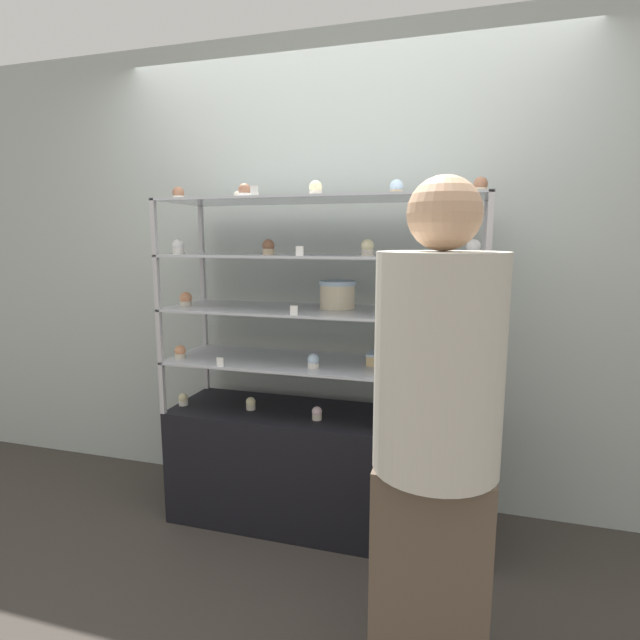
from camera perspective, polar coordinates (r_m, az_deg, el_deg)
ground_plane at (r=2.88m, az=0.00°, el=-22.03°), size 20.00×20.00×0.00m
back_wall at (r=2.84m, az=2.18°, el=5.29°), size 8.00×0.05×2.60m
display_base at (r=2.73m, az=0.00°, el=-16.59°), size 1.57×0.48×0.61m
display_riser_lower at (r=2.54m, az=0.00°, el=-5.15°), size 1.57×0.48×0.27m
display_riser_middle at (r=2.49m, az=0.00°, el=0.90°), size 1.57×0.48×0.27m
display_riser_upper at (r=2.46m, az=0.00°, el=7.15°), size 1.57×0.48×0.27m
display_riser_top at (r=2.47m, az=0.00°, el=13.44°), size 1.57×0.48×0.27m
layer_cake_centerpiece at (r=2.52m, az=2.00°, el=2.94°), size 0.18×0.18×0.14m
sheet_cake_frosted at (r=2.49m, az=8.43°, el=-4.49°), size 0.26×0.12×0.06m
cupcake_0 at (r=2.82m, az=-15.36°, el=-8.74°), size 0.05×0.05×0.07m
cupcake_1 at (r=2.68m, az=-7.92°, el=-9.43°), size 0.05×0.05×0.07m
cupcake_2 at (r=2.52m, az=-0.35°, el=-10.61°), size 0.05×0.05×0.07m
cupcake_3 at (r=2.42m, az=7.48°, el=-11.56°), size 0.05×0.05×0.07m
cupcake_4 at (r=2.48m, az=16.20°, el=-11.36°), size 0.05×0.05×0.07m
price_tag_0 at (r=2.32m, az=9.96°, el=-12.79°), size 0.04×0.00×0.04m
cupcake_5 at (r=2.71m, az=-15.68°, el=-3.55°), size 0.06×0.06×0.07m
cupcake_6 at (r=2.42m, az=-0.88°, el=-4.71°), size 0.06×0.06×0.07m
cupcake_7 at (r=2.35m, az=17.13°, el=-5.60°), size 0.06×0.06×0.07m
price_tag_1 at (r=2.50m, az=-11.35°, el=-4.72°), size 0.04×0.00×0.04m
cupcake_8 at (r=2.72m, az=-15.08°, el=2.31°), size 0.06×0.06×0.07m
cupcake_9 at (r=2.33m, az=17.30°, el=1.10°), size 0.06×0.06×0.07m
price_tag_2 at (r=2.30m, az=-3.00°, el=1.10°), size 0.04×0.00×0.04m
cupcake_10 at (r=2.66m, az=-15.88°, el=8.03°), size 0.06×0.06×0.08m
cupcake_11 at (r=2.50m, az=-5.91°, el=8.27°), size 0.06×0.06×0.08m
cupcake_12 at (r=2.36m, az=5.45°, el=8.23°), size 0.06×0.06×0.08m
cupcake_13 at (r=2.26m, az=17.12°, el=7.82°), size 0.06×0.06×0.08m
price_tag_3 at (r=2.26m, az=-2.35°, el=7.87°), size 0.04×0.00×0.04m
cupcake_14 at (r=2.73m, az=-15.88°, el=13.68°), size 0.06×0.06×0.07m
cupcake_15 at (r=2.51m, az=-8.61°, el=14.35°), size 0.06×0.06×0.07m
cupcake_16 at (r=2.36m, az=-0.50°, el=14.77°), size 0.06×0.06×0.07m
cupcake_17 at (r=2.35m, az=8.73°, el=14.70°), size 0.06×0.06×0.07m
cupcake_18 at (r=2.33m, az=17.88°, el=14.42°), size 0.06×0.06×0.07m
price_tag_4 at (r=2.35m, az=-7.55°, el=14.46°), size 0.04×0.00×0.04m
donut_glazed at (r=2.57m, az=-8.41°, el=13.94°), size 0.12×0.12×0.04m
customer_figure at (r=1.64m, az=13.09°, el=-12.38°), size 0.39×0.39×1.68m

